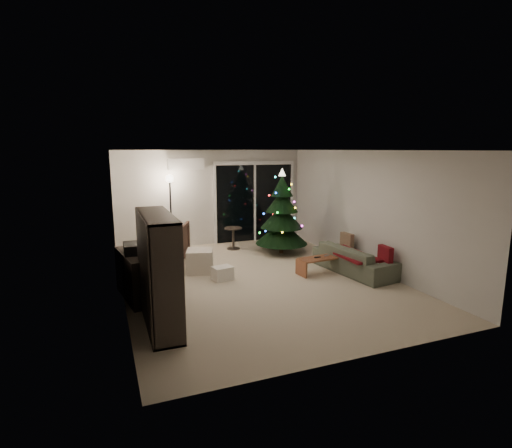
{
  "coord_description": "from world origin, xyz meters",
  "views": [
    {
      "loc": [
        -2.74,
        -6.98,
        2.52
      ],
      "look_at": [
        0.1,
        0.3,
        1.05
      ],
      "focal_mm": 28.0,
      "sensor_mm": 36.0,
      "label": 1
    }
  ],
  "objects_px": {
    "media_cabinet": "(138,275)",
    "bookshelf": "(144,272)",
    "armchair": "(166,242)",
    "sofa": "(354,259)",
    "coffee_table": "(324,265)",
    "christmas_tree": "(282,211)"
  },
  "relations": [
    {
      "from": "media_cabinet",
      "to": "armchair",
      "type": "height_order",
      "value": "armchair"
    },
    {
      "from": "bookshelf",
      "to": "armchair",
      "type": "bearing_deg",
      "value": 58.53
    },
    {
      "from": "bookshelf",
      "to": "armchair",
      "type": "distance_m",
      "value": 3.56
    },
    {
      "from": "bookshelf",
      "to": "sofa",
      "type": "distance_m",
      "value": 4.47
    },
    {
      "from": "christmas_tree",
      "to": "coffee_table",
      "type": "bearing_deg",
      "value": -86.66
    },
    {
      "from": "coffee_table",
      "to": "christmas_tree",
      "type": "distance_m",
      "value": 2.03
    },
    {
      "from": "bookshelf",
      "to": "media_cabinet",
      "type": "relative_size",
      "value": 1.29
    },
    {
      "from": "sofa",
      "to": "coffee_table",
      "type": "distance_m",
      "value": 0.65
    },
    {
      "from": "media_cabinet",
      "to": "bookshelf",
      "type": "bearing_deg",
      "value": -99.18
    },
    {
      "from": "media_cabinet",
      "to": "sofa",
      "type": "distance_m",
      "value": 4.3
    },
    {
      "from": "bookshelf",
      "to": "armchair",
      "type": "xyz_separation_m",
      "value": [
        0.83,
        3.44,
        -0.38
      ]
    },
    {
      "from": "armchair",
      "to": "sofa",
      "type": "height_order",
      "value": "armchair"
    },
    {
      "from": "bookshelf",
      "to": "sofa",
      "type": "relative_size",
      "value": 0.86
    },
    {
      "from": "coffee_table",
      "to": "christmas_tree",
      "type": "xyz_separation_m",
      "value": [
        -0.11,
        1.83,
        0.86
      ]
    },
    {
      "from": "christmas_tree",
      "to": "armchair",
      "type": "bearing_deg",
      "value": 172.67
    },
    {
      "from": "bookshelf",
      "to": "christmas_tree",
      "type": "height_order",
      "value": "christmas_tree"
    },
    {
      "from": "sofa",
      "to": "armchair",
      "type": "bearing_deg",
      "value": 48.84
    },
    {
      "from": "sofa",
      "to": "coffee_table",
      "type": "bearing_deg",
      "value": 67.34
    },
    {
      "from": "armchair",
      "to": "coffee_table",
      "type": "bearing_deg",
      "value": 164.14
    },
    {
      "from": "sofa",
      "to": "christmas_tree",
      "type": "xyz_separation_m",
      "value": [
        -0.73,
        2.01,
        0.76
      ]
    },
    {
      "from": "media_cabinet",
      "to": "coffee_table",
      "type": "relative_size",
      "value": 1.16
    },
    {
      "from": "coffee_table",
      "to": "christmas_tree",
      "type": "height_order",
      "value": "christmas_tree"
    }
  ]
}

